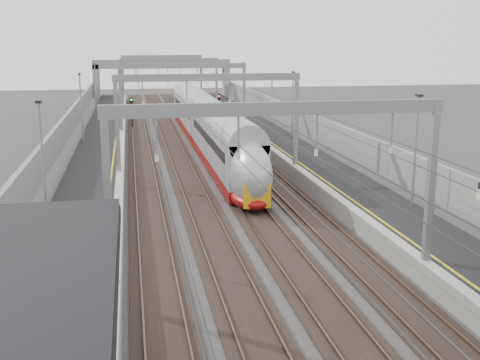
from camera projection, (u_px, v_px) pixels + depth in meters
name	position (u px, v px, depth m)	size (l,w,h in m)	color
platform_left	(97.00, 170.00, 44.30)	(4.00, 120.00, 1.00)	black
platform_right	(306.00, 162.00, 47.10)	(4.00, 120.00, 1.00)	black
tracks	(204.00, 172.00, 45.80)	(11.40, 140.00, 0.20)	black
overhead_line	(194.00, 85.00, 50.77)	(13.00, 140.00, 6.60)	gray
overbridge	(162.00, 69.00, 97.33)	(22.00, 2.20, 6.90)	gray
wall_left	(50.00, 157.00, 43.49)	(0.30, 120.00, 3.20)	gray
wall_right	(345.00, 147.00, 47.42)	(0.30, 120.00, 3.20)	gray
train	(209.00, 130.00, 54.13)	(2.51, 45.66, 3.97)	maroon
signal_green	(132.00, 107.00, 68.88)	(0.32, 0.32, 3.48)	black
signal_red_near	(213.00, 113.00, 63.33)	(0.32, 0.32, 3.48)	black
signal_red_far	(219.00, 103.00, 73.65)	(0.32, 0.32, 3.48)	black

